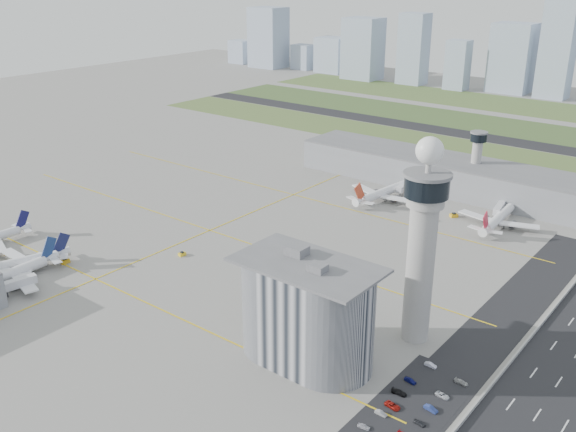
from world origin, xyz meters
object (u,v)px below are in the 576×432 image
Objects in this scene: admin_building at (307,312)px; airplane_near_b at (14,258)px; car_lot_10 at (442,395)px; tug_0 at (16,259)px; car_lot_1 at (381,413)px; car_lot_11 at (461,382)px; airplane_far_b at (500,213)px; secondary_tower at (476,157)px; tug_4 at (428,219)px; tug_3 at (182,254)px; control_tower at (423,234)px; car_lot_4 at (410,380)px; tug_1 at (8,252)px; tug_5 at (454,215)px; car_lot_2 at (393,406)px; jet_bridge_far_0 at (407,185)px; car_lot_3 at (399,392)px; tug_2 at (65,261)px; jet_bridge_far_1 at (502,206)px; car_lot_5 at (431,365)px; airplane_near_c at (4,270)px; car_lot_9 at (431,409)px; airplane_far_a at (384,187)px; car_lot_0 at (364,426)px; car_lot_8 at (420,423)px.

admin_building is 123.74m from airplane_near_b.
airplane_near_b is 164.47m from car_lot_10.
tug_0 is 1.06× the size of car_lot_1.
airplane_far_b is at bearing 18.20° from car_lot_11.
secondary_tower is 53.38m from tug_4.
tug_3 is 0.84× the size of car_lot_1.
control_tower is 17.49× the size of car_lot_4.
tug_3 is at bearing -13.18° from tug_1.
tug_5 is 0.77× the size of car_lot_2.
secondary_tower is 222.18m from tug_1.
tug_4 is at bearing 31.09° from jet_bridge_far_0.
car_lot_3 is 18.67m from car_lot_11.
car_lot_1 is 19.11m from car_lot_10.
tug_2 is at bearing -176.50° from admin_building.
jet_bridge_far_1 is (-20.00, 124.00, -32.19)m from control_tower.
tug_0 is at bearing -47.05° from jet_bridge_far_1.
car_lot_4 is (30.34, -145.85, -2.22)m from jet_bridge_far_1.
jet_bridge_far_1 is 139.11m from car_lot_5.
airplane_near_c is 65.57m from tug_3.
airplane_far_b is (-14.81, 106.88, -29.01)m from control_tower.
tug_5 is 150.01m from car_lot_1.
tug_5 is at bearing 22.90° from car_lot_5.
admin_building is at bearing -43.62° from tug_1.
car_lot_9 is (178.92, 16.86, -0.29)m from tug_1.
admin_building reaches higher than airplane_far_a.
tug_1 is 0.81× the size of car_lot_10.
tug_3 reaches higher than car_lot_5.
car_lot_10 is (161.59, 30.23, -5.15)m from airplane_near_b.
admin_building is at bearing -152.04° from airplane_far_a.
tug_4 is at bearing -44.00° from jet_bridge_far_1.
tug_2 reaches higher than car_lot_9.
admin_building is 12.76× the size of car_lot_0.
jet_bridge_far_1 is at bearing 164.52° from airplane_near_b.
secondary_tower is 0.71× the size of airplane_far_a.
control_tower is at bearing -175.36° from airplane_far_b.
airplane_near_b is at bearing 69.48° from tug_2.
tug_2 is 0.86× the size of car_lot_11.
car_lot_2 is at bearing -171.85° from tug_2.
car_lot_0 is at bearing 0.11° from jet_bridge_far_1.
jet_bridge_far_1 is 4.17× the size of car_lot_1.
jet_bridge_far_1 is (0.01, 154.00, -12.45)m from admin_building.
car_lot_3 is at bearing 118.00° from airplane_near_b.
tug_0 is at bearing 159.93° from airplane_far_a.
car_lot_8 is (10.20, -7.67, -0.07)m from car_lot_3.
airplane_near_c is 9.66× the size of car_lot_2.
airplane_near_b is 10.99m from airplane_near_c.
tug_0 is 0.91× the size of car_lot_9.
airplane_near_c is at bearing -80.61° from tug_1.
tug_1 is 0.97× the size of car_lot_0.
airplane_far_a is 12.72× the size of tug_0.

